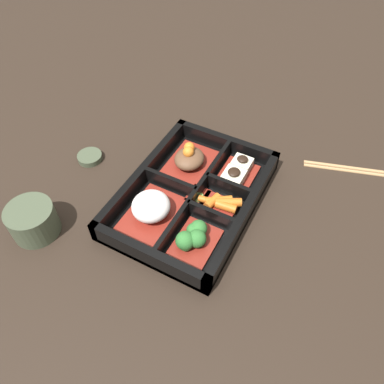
# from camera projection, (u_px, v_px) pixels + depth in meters

# --- Properties ---
(ground_plane) EXTENTS (3.00, 3.00, 0.00)m
(ground_plane) POSITION_uv_depth(u_px,v_px,m) (192.00, 201.00, 0.69)
(ground_plane) COLOR black
(bento_base) EXTENTS (0.31, 0.22, 0.01)m
(bento_base) POSITION_uv_depth(u_px,v_px,m) (192.00, 199.00, 0.68)
(bento_base) COLOR black
(bento_base) RESTS_ON ground_plane
(bento_rim) EXTENTS (0.31, 0.22, 0.04)m
(bento_rim) POSITION_uv_depth(u_px,v_px,m) (194.00, 194.00, 0.67)
(bento_rim) COLOR black
(bento_rim) RESTS_ON ground_plane
(bowl_rice) EXTENTS (0.12, 0.08, 0.05)m
(bowl_rice) POSITION_uv_depth(u_px,v_px,m) (151.00, 208.00, 0.64)
(bowl_rice) COLOR maroon
(bowl_rice) RESTS_ON bento_base
(bowl_stew) EXTENTS (0.12, 0.08, 0.05)m
(bowl_stew) POSITION_uv_depth(u_px,v_px,m) (189.00, 159.00, 0.72)
(bowl_stew) COLOR maroon
(bowl_stew) RESTS_ON bento_base
(bowl_greens) EXTENTS (0.09, 0.06, 0.04)m
(bowl_greens) POSITION_uv_depth(u_px,v_px,m) (193.00, 238.00, 0.60)
(bowl_greens) COLOR maroon
(bowl_greens) RESTS_ON bento_base
(bowl_carrots) EXTENTS (0.05, 0.08, 0.02)m
(bowl_carrots) POSITION_uv_depth(u_px,v_px,m) (220.00, 204.00, 0.66)
(bowl_carrots) COLOR maroon
(bowl_carrots) RESTS_ON bento_base
(bowl_tofu) EXTENTS (0.08, 0.06, 0.03)m
(bowl_tofu) POSITION_uv_depth(u_px,v_px,m) (237.00, 172.00, 0.70)
(bowl_tofu) COLOR maroon
(bowl_tofu) RESTS_ON bento_base
(bowl_pickles) EXTENTS (0.04, 0.04, 0.01)m
(bowl_pickles) POSITION_uv_depth(u_px,v_px,m) (198.00, 196.00, 0.68)
(bowl_pickles) COLOR maroon
(bowl_pickles) RESTS_ON bento_base
(tea_cup) EXTENTS (0.08, 0.08, 0.06)m
(tea_cup) POSITION_uv_depth(u_px,v_px,m) (33.00, 220.00, 0.62)
(tea_cup) COLOR #424C38
(tea_cup) RESTS_ON ground_plane
(chopsticks) EXTENTS (0.08, 0.22, 0.01)m
(chopsticks) POSITION_uv_depth(u_px,v_px,m) (363.00, 170.00, 0.74)
(chopsticks) COLOR #A87F51
(chopsticks) RESTS_ON ground_plane
(sauce_dish) EXTENTS (0.05, 0.05, 0.01)m
(sauce_dish) POSITION_uv_depth(u_px,v_px,m) (91.00, 156.00, 0.76)
(sauce_dish) COLOR #424C38
(sauce_dish) RESTS_ON ground_plane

